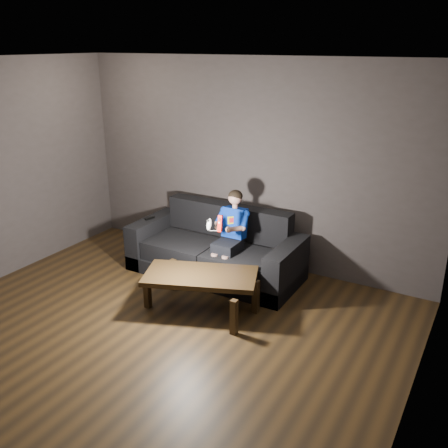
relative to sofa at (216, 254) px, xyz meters
The scene contains 10 objects.
floor 1.92m from the sofa, 85.18° to the right, with size 5.00×5.00×0.00m, color black.
back_wall 1.24m from the sofa, 75.40° to the left, with size 5.00×0.04×2.70m, color #3B3433.
right_wall 3.43m from the sofa, 35.39° to the right, with size 0.04×5.00×2.70m, color #3B3433.
ceiling 3.08m from the sofa, 85.18° to the right, with size 5.00×5.00×0.02m, color beige.
sofa is the anchor object (origin of this frame).
child 0.49m from the sofa, 14.44° to the right, with size 0.42×0.52×1.04m.
wii_remote_red 0.84m from the sofa, 54.63° to the right, with size 0.06×0.08×0.20m.
nunchuk_white 0.76m from the sofa, 68.63° to the right, with size 0.06×0.09×0.15m.
wii_remote_black 1.05m from the sofa, behind, with size 0.06×0.15×0.03m.
coffee_table 0.96m from the sofa, 69.68° to the right, with size 1.37×1.02×0.45m.
Camera 1 is at (2.87, -3.19, 2.86)m, focal length 40.00 mm.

